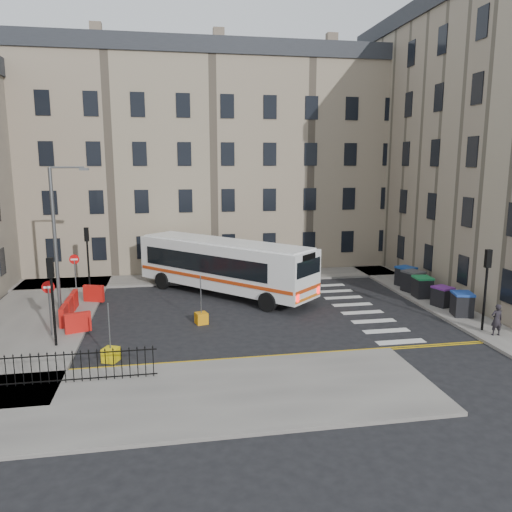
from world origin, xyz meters
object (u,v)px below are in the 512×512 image
object	(u,v)px
wheelie_bin_a	(462,304)
wheelie_bin_e	(406,276)
wheelie_bin_b	(442,296)
pedestrian	(497,320)
streetlamp	(55,237)
bollard_yellow	(201,318)
bollard_chevron	(111,355)
wheelie_bin_d	(413,281)
bus	(224,264)
wheelie_bin_c	(422,287)

from	to	relation	value
wheelie_bin_a	wheelie_bin_e	distance (m)	6.74
wheelie_bin_b	pedestrian	distance (m)	5.04
streetlamp	wheelie_bin_e	size ratio (longest dim) A/B	5.54
streetlamp	bollard_yellow	bearing A→B (deg)	-24.70
wheelie_bin_e	bollard_chevron	bearing A→B (deg)	-172.65
streetlamp	wheelie_bin_d	world-z (taller)	streetlamp
wheelie_bin_e	bollard_yellow	size ratio (longest dim) A/B	2.45
bus	wheelie_bin_b	distance (m)	13.39
wheelie_bin_b	wheelie_bin_d	bearing A→B (deg)	73.56
streetlamp	bollard_yellow	distance (m)	9.51
streetlamp	wheelie_bin_b	xyz separation A→B (m)	(21.87, -3.27, -3.60)
wheelie_bin_e	bollard_yellow	xyz separation A→B (m)	(-14.20, -5.24, -0.51)
wheelie_bin_c	wheelie_bin_a	bearing A→B (deg)	-81.73
pedestrian	bus	bearing A→B (deg)	-37.06
wheelie_bin_e	pedestrian	world-z (taller)	pedestrian
wheelie_bin_a	pedestrian	xyz separation A→B (m)	(-0.19, -3.20, 0.13)
wheelie_bin_e	bollard_yellow	bearing A→B (deg)	179.93
wheelie_bin_b	wheelie_bin_c	bearing A→B (deg)	76.94
bus	wheelie_bin_e	distance (m)	12.40
streetlamp	wheelie_bin_d	distance (m)	22.05
wheelie_bin_c	bollard_yellow	bearing A→B (deg)	-166.15
streetlamp	bus	bearing A→B (deg)	12.40
bus	bollard_yellow	world-z (taller)	bus
wheelie_bin_d	bollard_chevron	xyz separation A→B (m)	(-18.13, -8.13, -0.54)
wheelie_bin_b	wheelie_bin_c	world-z (taller)	wheelie_bin_c
bus	bollard_chevron	world-z (taller)	bus
wheelie_bin_c	bollard_chevron	bearing A→B (deg)	-155.27
bollard_chevron	wheelie_bin_b	bearing A→B (deg)	14.55
bus	wheelie_bin_a	xyz separation A→B (m)	(12.28, -7.23, -1.17)
wheelie_bin_a	wheelie_bin_c	world-z (taller)	wheelie_bin_c
bus	wheelie_bin_a	size ratio (longest dim) A/B	7.99
streetlamp	wheelie_bin_c	bearing A→B (deg)	-3.28
streetlamp	wheelie_bin_a	size ratio (longest dim) A/B	5.87
wheelie_bin_a	wheelie_bin_e	world-z (taller)	wheelie_bin_e
streetlamp	wheelie_bin_c	distance (m)	22.01
wheelie_bin_c	wheelie_bin_e	xyz separation A→B (m)	(0.33, 2.88, 0.01)
wheelie_bin_b	pedestrian	size ratio (longest dim) A/B	0.82
wheelie_bin_a	bollard_chevron	world-z (taller)	wheelie_bin_a
wheelie_bin_a	bollard_yellow	world-z (taller)	wheelie_bin_a
wheelie_bin_a	wheelie_bin_b	world-z (taller)	wheelie_bin_a
bollard_yellow	streetlamp	bearing A→B (deg)	155.30
wheelie_bin_e	bollard_yellow	distance (m)	15.14
streetlamp	pedestrian	distance (m)	23.55
bollard_chevron	streetlamp	bearing A→B (deg)	114.46
wheelie_bin_a	bollard_chevron	distance (m)	18.56
bollard_chevron	wheelie_bin_a	bearing A→B (deg)	8.99
bus	wheelie_bin_d	distance (m)	12.30
wheelie_bin_c	wheelie_bin_e	bearing A→B (deg)	87.63
wheelie_bin_e	pedestrian	distance (m)	9.95
bollard_yellow	wheelie_bin_d	bearing A→B (deg)	14.99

